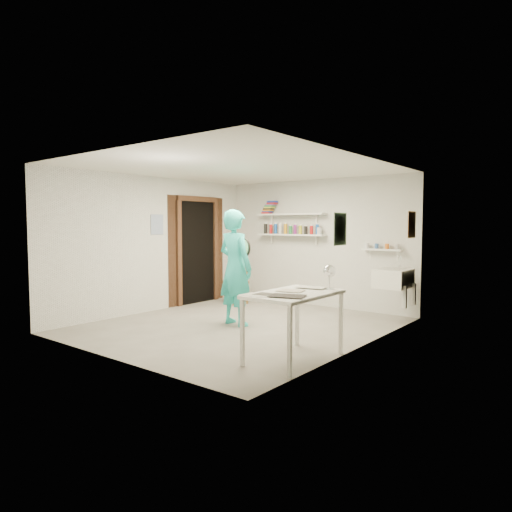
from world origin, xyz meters
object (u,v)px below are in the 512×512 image
Objects in this scene: man at (235,268)px; wooden_chair at (236,282)px; desk_lamp at (330,271)px; wall_clock at (243,248)px; belfast_sink at (393,278)px; work_table at (294,326)px.

wooden_chair is (-1.24, 1.45, -0.47)m from man.
man is 1.99m from desk_lamp.
wall_clock is 2.09m from desk_lamp.
man reaches higher than belfast_sink.
wooden_chair is 3.84m from work_table.
man is 5.56× the size of wall_clock.
work_table is (1.73, -0.98, -0.50)m from man.
belfast_sink is 0.71× the size of wooden_chair.
man is at bearing 165.23° from desk_lamp.
belfast_sink is 4.09× the size of desk_lamp.
belfast_sink is 2.70m from work_table.
wooden_chair is (-3.08, -0.25, -0.28)m from belfast_sink.
wooden_chair is at bearing -41.70° from man.
desk_lamp is at bearing 172.93° from man.
wall_clock is at bearing -74.61° from man.
belfast_sink is at bearing 92.16° from desk_lamp.
belfast_sink is 3.11m from wooden_chair.
desk_lamp is (1.92, -0.51, 0.11)m from man.
belfast_sink is at bearing 21.17° from wooden_chair.
man reaches higher than wall_clock.
work_table is (2.97, -2.43, -0.03)m from wooden_chair.
desk_lamp is at bearing -87.84° from belfast_sink.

